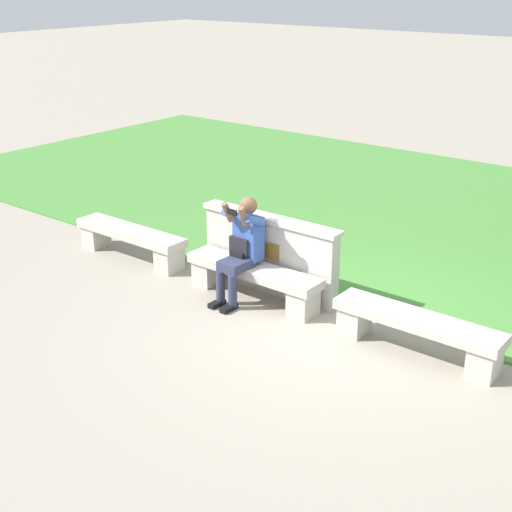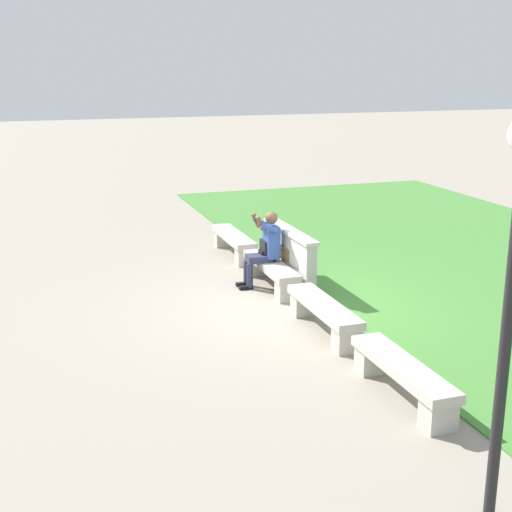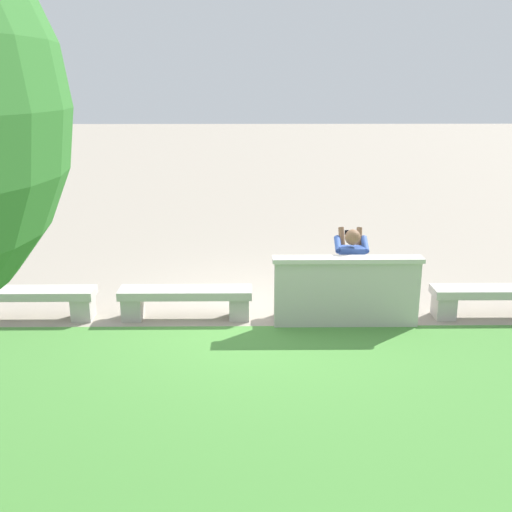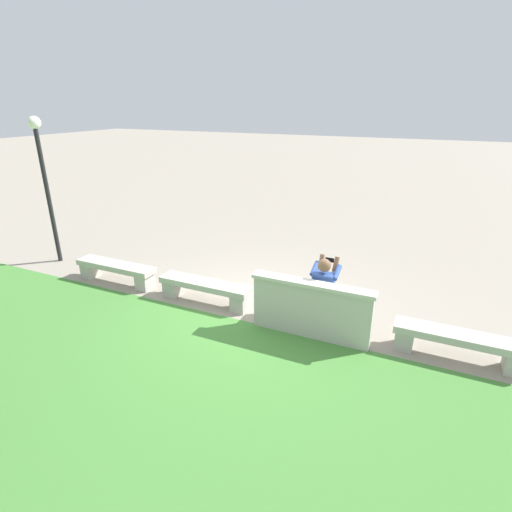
{
  "view_description": "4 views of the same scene",
  "coord_description": "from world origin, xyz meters",
  "px_view_note": "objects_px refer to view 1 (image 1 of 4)",
  "views": [
    {
      "loc": [
        3.96,
        -6.43,
        3.88
      ],
      "look_at": [
        -0.62,
        -0.58,
        0.89
      ],
      "focal_mm": 50.0,
      "sensor_mm": 36.0,
      "label": 1
    },
    {
      "loc": [
        10.02,
        -4.05,
        3.81
      ],
      "look_at": [
        0.12,
        -0.7,
        0.95
      ],
      "focal_mm": 50.0,
      "sensor_mm": 36.0,
      "label": 2
    },
    {
      "loc": [
        0.2,
        8.05,
        3.3
      ],
      "look_at": [
        0.11,
        -0.7,
        0.72
      ],
      "focal_mm": 42.0,
      "sensor_mm": 36.0,
      "label": 3
    },
    {
      "loc": [
        -2.69,
        5.98,
        3.73
      ],
      "look_at": [
        0.19,
        -0.36,
        1.01
      ],
      "focal_mm": 28.0,
      "sensor_mm": 36.0,
      "label": 4
    }
  ],
  "objects_px": {
    "bench_near": "(253,277)",
    "person_photographer": "(242,244)",
    "bench_mid": "(417,328)",
    "backpack": "(242,250)",
    "bench_main": "(131,239)"
  },
  "relations": [
    {
      "from": "bench_main",
      "to": "bench_mid",
      "type": "height_order",
      "value": "same"
    },
    {
      "from": "person_photographer",
      "to": "backpack",
      "type": "bearing_deg",
      "value": 129.44
    },
    {
      "from": "bench_near",
      "to": "bench_main",
      "type": "bearing_deg",
      "value": 180.0
    },
    {
      "from": "bench_mid",
      "to": "backpack",
      "type": "height_order",
      "value": "backpack"
    },
    {
      "from": "bench_near",
      "to": "person_photographer",
      "type": "bearing_deg",
      "value": -144.38
    },
    {
      "from": "bench_near",
      "to": "person_photographer",
      "type": "relative_size",
      "value": 1.43
    },
    {
      "from": "person_photographer",
      "to": "bench_main",
      "type": "bearing_deg",
      "value": 177.91
    },
    {
      "from": "bench_near",
      "to": "backpack",
      "type": "distance_m",
      "value": 0.36
    },
    {
      "from": "bench_near",
      "to": "person_photographer",
      "type": "xyz_separation_m",
      "value": [
        -0.11,
        -0.08,
        0.44
      ]
    },
    {
      "from": "person_photographer",
      "to": "bench_mid",
      "type": "bearing_deg",
      "value": 1.89
    },
    {
      "from": "person_photographer",
      "to": "backpack",
      "type": "distance_m",
      "value": 0.13
    },
    {
      "from": "backpack",
      "to": "bench_mid",
      "type": "bearing_deg",
      "value": 0.47
    },
    {
      "from": "bench_main",
      "to": "person_photographer",
      "type": "relative_size",
      "value": 1.43
    },
    {
      "from": "bench_main",
      "to": "backpack",
      "type": "distance_m",
      "value": 2.11
    },
    {
      "from": "backpack",
      "to": "bench_main",
      "type": "bearing_deg",
      "value": 179.46
    }
  ]
}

